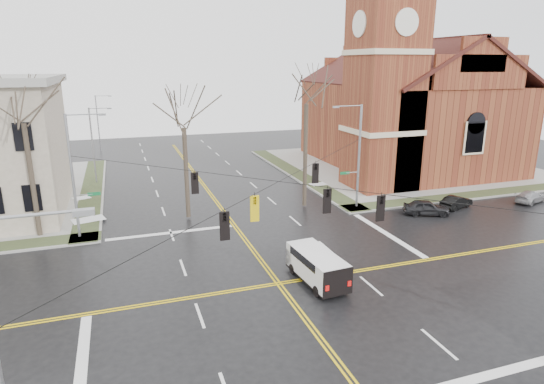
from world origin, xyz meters
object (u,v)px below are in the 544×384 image
object	(u,v)px
signal_pole_ne	(357,154)
streetlight_north_b	(99,121)
parked_car_c	(530,197)
tree_ne	(306,97)
streetlight_north_a	(94,143)
church	(404,98)
cargo_van	(315,264)
tree_nw_far	(22,115)
signal_pole_nw	(75,173)
parked_car_b	(456,202)
parked_car_a	(426,207)
tree_nw_near	(184,122)
signal_pole_sw	(6,375)

from	to	relation	value
signal_pole_ne	streetlight_north_b	size ratio (longest dim) A/B	1.12
parked_car_c	tree_ne	bearing A→B (deg)	57.24
streetlight_north_a	church	bearing A→B (deg)	-5.19
cargo_van	streetlight_north_b	bearing A→B (deg)	100.55
church	signal_pole_ne	size ratio (longest dim) A/B	3.06
streetlight_north_b	tree_nw_far	size ratio (longest dim) A/B	0.64
streetlight_north_b	tree_nw_far	distance (m)	35.68
signal_pole_nw	parked_car_b	bearing A→B (deg)	-5.38
parked_car_a	parked_car_c	distance (m)	11.48
cargo_van	signal_pole_nw	bearing A→B (deg)	134.48
signal_pole_nw	parked_car_a	distance (m)	28.06
tree_nw_far	church	bearing A→B (deg)	17.05
parked_car_b	signal_pole_ne	bearing A→B (deg)	53.58
streetlight_north_b	tree_ne	distance (m)	39.41
streetlight_north_b	tree_nw_near	world-z (taller)	tree_nw_near
parked_car_b	signal_pole_nw	bearing A→B (deg)	67.15
signal_pole_sw	signal_pole_nw	bearing A→B (deg)	90.00
tree_ne	parked_car_b	bearing A→B (deg)	-20.30
signal_pole_ne	parked_car_b	size ratio (longest dim) A/B	2.62
tree_nw_far	tree_ne	xyz separation A→B (m)	(21.51, 0.46, 0.76)
cargo_van	parked_car_a	size ratio (longest dim) A/B	1.30
signal_pole_sw	cargo_van	xyz separation A→B (m)	(13.52, 11.18, -3.87)
signal_pole_sw	tree_nw_far	distance (m)	24.81
tree_ne	streetlight_north_a	bearing A→B (deg)	140.43
streetlight_north_b	tree_ne	bearing A→B (deg)	-62.82
church	cargo_van	distance (m)	34.55
streetlight_north_a	parked_car_b	xyz separation A→B (m)	(30.53, -19.44, -3.90)
church	parked_car_a	xyz separation A→B (m)	(-8.60, -16.93, -7.79)
streetlight_north_b	parked_car_b	size ratio (longest dim) A/B	2.33
cargo_van	tree_nw_near	world-z (taller)	tree_nw_near
parked_car_a	tree_nw_near	bearing A→B (deg)	97.44
signal_pole_nw	streetlight_north_b	xyz separation A→B (m)	(0.67, 36.50, -0.48)
parked_car_a	parked_car_b	xyz separation A→B (m)	(3.72, 0.71, -0.08)
streetlight_north_b	parked_car_b	distance (m)	50.03
cargo_van	parked_car_c	size ratio (longest dim) A/B	1.32
streetlight_north_a	parked_car_a	distance (m)	33.76
tree_nw_near	church	bearing A→B (deg)	22.12
streetlight_north_b	parked_car_c	size ratio (longest dim) A/B	2.15
parked_car_c	tree_nw_far	size ratio (longest dim) A/B	0.30
signal_pole_ne	tree_nw_near	distance (m)	14.97
church	parked_car_a	size ratio (longest dim) A/B	7.25
tree_nw_far	tree_nw_near	xyz separation A→B (m)	(11.13, 0.63, -0.94)
streetlight_north_a	cargo_van	size ratio (longest dim) A/B	1.63
signal_pole_nw	parked_car_c	xyz separation A→B (m)	(38.96, -3.71, -4.41)
streetlight_north_b	church	bearing A→B (deg)	-33.25
cargo_van	parked_car_a	world-z (taller)	cargo_van
parked_car_c	tree_nw_near	xyz separation A→B (m)	(-30.84, 5.63, 7.51)
signal_pole_ne	signal_pole_sw	size ratio (longest dim) A/B	1.00
cargo_van	tree_ne	world-z (taller)	tree_ne
signal_pole_nw	cargo_van	bearing A→B (deg)	-41.17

